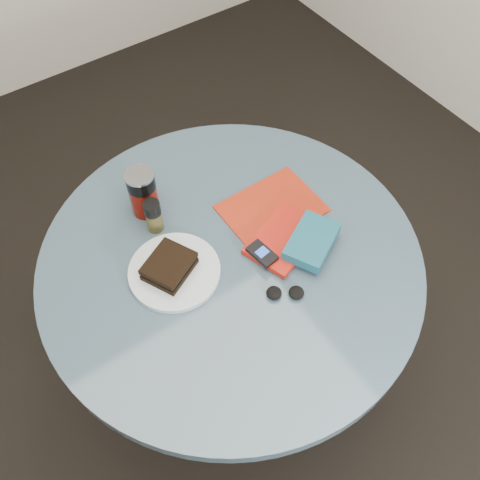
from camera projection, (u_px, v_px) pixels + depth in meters
ground at (233, 368)px, 2.00m from camera, size 4.00×4.00×0.00m
table at (231, 288)px, 1.52m from camera, size 1.00×1.00×0.75m
plate at (174, 272)px, 1.35m from camera, size 0.29×0.29×0.01m
sandwich at (169, 266)px, 1.33m from camera, size 0.15×0.14×0.04m
soda_can at (143, 193)px, 1.42m from camera, size 0.10×0.10×0.14m
pepper_grinder at (153, 216)px, 1.40m from camera, size 0.06×0.06×0.10m
magazine at (272, 208)px, 1.48m from camera, size 0.26×0.20×0.00m
red_book at (284, 239)px, 1.40m from camera, size 0.23×0.19×0.02m
novel at (312, 241)px, 1.37m from camera, size 0.18×0.16×0.03m
mp3_player at (262, 254)px, 1.36m from camera, size 0.05×0.08×0.01m
headphones at (285, 293)px, 1.31m from camera, size 0.10×0.08×0.02m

